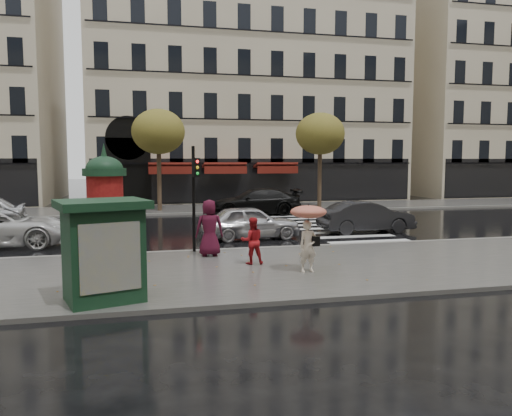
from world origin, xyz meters
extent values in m
plane|color=black|center=(0.00, 0.00, 0.00)|extent=(160.00, 160.00, 0.00)
cube|color=#474744|center=(0.00, -0.50, 0.06)|extent=(90.00, 7.00, 0.12)
cube|color=#474744|center=(0.00, 19.00, 0.06)|extent=(90.00, 6.00, 0.12)
cube|color=slate|center=(0.00, 3.00, 0.07)|extent=(90.00, 0.25, 0.14)
cube|color=slate|center=(0.00, 16.00, 0.07)|extent=(90.00, 0.25, 0.14)
cube|color=silver|center=(6.00, 9.60, 0.01)|extent=(3.60, 11.75, 0.01)
cube|color=#B7A88C|center=(6.00, 30.00, 10.00)|extent=(26.00, 14.00, 20.00)
cube|color=#B7A88C|center=(34.00, 30.00, 10.00)|extent=(24.00, 14.00, 20.00)
cylinder|color=#38281C|center=(-2.00, 18.00, 2.60)|extent=(0.28, 0.28, 5.20)
ellipsoid|color=#4B571B|center=(-2.00, 18.00, 5.20)|extent=(3.40, 3.40, 2.89)
cylinder|color=#38281C|center=(9.00, 18.00, 2.60)|extent=(0.28, 0.28, 5.20)
ellipsoid|color=#4B571B|center=(9.00, 18.00, 5.20)|extent=(3.40, 3.40, 2.89)
imported|color=beige|center=(1.44, -1.29, 0.87)|extent=(0.58, 0.41, 1.51)
cylinder|color=black|center=(1.44, -1.29, 1.38)|extent=(0.02, 0.02, 0.96)
ellipsoid|color=#E22A47|center=(1.44, -1.29, 1.88)|extent=(1.05, 1.05, 0.37)
cone|color=black|center=(1.44, -1.29, 2.09)|extent=(0.04, 0.04, 0.08)
cube|color=black|center=(1.66, -1.35, 1.03)|extent=(0.22, 0.10, 0.28)
imported|color=#A31419|center=(0.11, 0.20, 0.86)|extent=(0.74, 0.59, 1.47)
imported|color=#440D20|center=(-1.01, 1.81, 1.08)|extent=(0.96, 0.64, 1.93)
cylinder|color=#14331E|center=(-4.41, 2.40, 0.27)|extent=(1.38, 1.38, 0.30)
cylinder|color=maroon|center=(-4.41, 2.40, 1.65)|extent=(1.18, 1.18, 2.46)
cylinder|color=#14331E|center=(-4.41, 2.40, 2.97)|extent=(1.42, 1.42, 0.25)
ellipsoid|color=#14331E|center=(-4.41, 2.40, 3.07)|extent=(1.22, 1.22, 0.85)
cone|color=#14331E|center=(-4.41, 2.40, 3.71)|extent=(0.20, 0.20, 0.44)
cylinder|color=black|center=(-1.42, 2.80, 1.99)|extent=(0.11, 0.11, 3.74)
cube|color=black|center=(-1.34, 2.61, 3.11)|extent=(0.28, 0.25, 0.65)
cube|color=#14331E|center=(-4.14, -3.00, 1.19)|extent=(1.95, 1.74, 2.14)
cube|color=#14331E|center=(-4.14, -3.00, 2.37)|extent=(2.33, 2.12, 0.18)
imported|color=silver|center=(1.30, 5.79, 0.72)|extent=(4.33, 1.92, 1.45)
imported|color=black|center=(7.02, 6.49, 0.73)|extent=(4.49, 1.69, 1.46)
imported|color=black|center=(3.69, 15.00, 0.81)|extent=(5.73, 2.61, 1.63)
camera|label=1|loc=(-3.32, -14.84, 3.36)|focal=35.00mm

